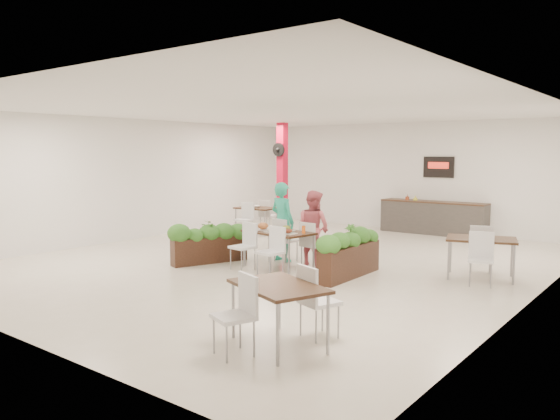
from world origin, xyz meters
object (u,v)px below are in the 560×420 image
at_px(diner_woman, 313,228).
at_px(planter_left, 210,240).
at_px(main_table, 278,237).
at_px(diner_man, 282,222).
at_px(planter_right, 350,251).
at_px(side_table_b, 481,244).
at_px(side_table_c, 279,295).
at_px(service_counter, 433,217).
at_px(side_table_a, 256,212).
at_px(red_column, 282,175).

xyz_separation_m(diner_woman, planter_left, (-1.87, -1.11, -0.28)).
bearing_deg(main_table, diner_man, 120.81).
xyz_separation_m(planter_right, side_table_b, (1.95, 1.42, 0.13)).
bearing_deg(side_table_c, side_table_b, 102.26).
bearing_deg(side_table_c, diner_woman, 140.08).
bearing_deg(service_counter, side_table_a, -143.82).
relative_size(service_counter, main_table, 1.68).
bearing_deg(planter_left, planter_right, 11.95).
height_order(red_column, diner_woman, red_column).
relative_size(service_counter, diner_woman, 1.94).
distance_m(planter_left, side_table_c, 5.18).
relative_size(planter_left, side_table_c, 1.00).
height_order(diner_man, side_table_a, diner_man).
distance_m(red_column, side_table_c, 10.10).
height_order(planter_left, side_table_b, side_table_b).
xyz_separation_m(planter_right, side_table_c, (1.18, -3.67, 0.13)).
distance_m(main_table, side_table_b, 3.85).
bearing_deg(planter_left, side_table_b, 22.51).
height_order(red_column, planter_left, red_column).
relative_size(diner_woman, side_table_c, 0.93).
xyz_separation_m(planter_left, side_table_c, (4.19, -3.03, 0.13)).
bearing_deg(service_counter, planter_left, -107.14).
height_order(planter_right, side_table_c, planter_right).
bearing_deg(red_column, main_table, -53.31).
bearing_deg(diner_man, side_table_b, -157.97).
bearing_deg(side_table_a, red_column, 81.82).
relative_size(planter_right, side_table_a, 1.16).
xyz_separation_m(red_column, planter_left, (1.89, -4.96, -1.15)).
distance_m(red_column, planter_left, 5.44).
xyz_separation_m(main_table, side_table_c, (2.73, -3.49, -0.01)).
height_order(side_table_a, side_table_c, same).
distance_m(red_column, service_counter, 4.56).
relative_size(side_table_b, side_table_c, 1.00).
bearing_deg(red_column, side_table_c, -52.72).
xyz_separation_m(planter_left, side_table_a, (-1.97, 3.85, 0.13)).
distance_m(diner_man, side_table_b, 4.01).
xyz_separation_m(diner_man, side_table_b, (3.89, 0.94, -0.21)).
bearing_deg(side_table_b, planter_right, -161.52).
xyz_separation_m(red_column, service_counter, (4.00, 1.86, -1.15)).
relative_size(red_column, side_table_a, 1.94).
xyz_separation_m(main_table, planter_right, (1.55, 0.18, -0.14)).
xyz_separation_m(service_counter, diner_woman, (-0.23, -5.71, 0.28)).
height_order(diner_man, planter_right, diner_man).
relative_size(service_counter, planter_right, 1.56).
bearing_deg(side_table_a, service_counter, 31.74).
distance_m(planter_right, side_table_c, 3.86).
xyz_separation_m(main_table, diner_woman, (0.41, 0.65, 0.14)).
distance_m(red_column, planter_right, 6.64).
xyz_separation_m(planter_right, side_table_a, (-4.98, 3.21, 0.13)).
height_order(diner_woman, side_table_c, diner_woman).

